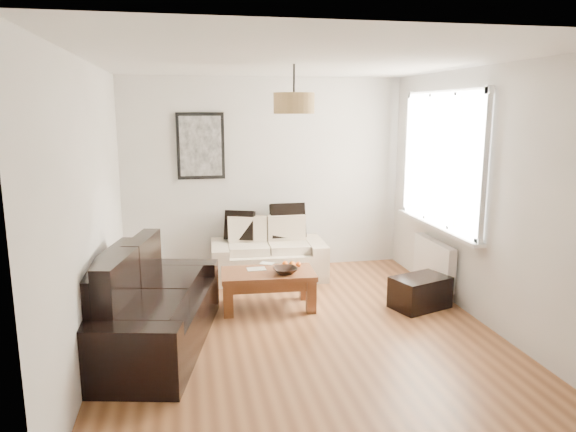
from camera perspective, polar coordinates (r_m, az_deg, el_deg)
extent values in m
plane|color=brown|center=(5.44, 1.25, -12.16)|extent=(4.50, 4.50, 0.00)
cube|color=white|center=(6.61, 15.38, -4.76)|extent=(0.10, 0.90, 0.52)
cylinder|color=tan|center=(5.28, 0.64, 12.01)|extent=(0.40, 0.40, 0.20)
cube|color=black|center=(6.14, 13.99, -7.95)|extent=(0.71, 0.58, 0.35)
cube|color=black|center=(7.03, -5.20, -1.01)|extent=(0.41, 0.26, 0.39)
cube|color=black|center=(7.11, -0.03, -0.50)|extent=(0.47, 0.15, 0.46)
imported|color=black|center=(5.81, -0.31, -5.87)|extent=(0.27, 0.27, 0.06)
sphere|color=#D76112|center=(6.00, 0.46, -5.23)|extent=(0.10, 0.10, 0.08)
sphere|color=orange|center=(6.01, 1.12, -5.19)|extent=(0.07, 0.07, 0.06)
sphere|color=orange|center=(6.02, -0.32, -5.16)|extent=(0.08, 0.08, 0.07)
cube|color=beige|center=(5.97, -3.41, -5.70)|extent=(0.21, 0.15, 0.01)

